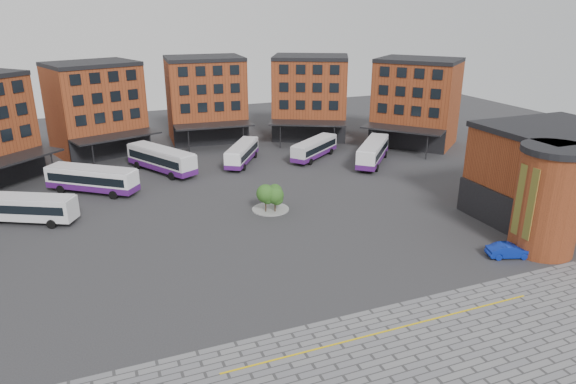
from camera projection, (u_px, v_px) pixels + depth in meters
name	position (u px, v px, depth m)	size (l,w,h in m)	color
ground	(293.00, 255.00, 49.68)	(160.00, 160.00, 0.00)	#28282B
yellow_line	(390.00, 330.00, 38.15)	(26.00, 0.15, 0.02)	gold
main_building	(171.00, 113.00, 78.94)	(94.14, 42.48, 14.60)	brown
east_building	(550.00, 178.00, 55.24)	(17.40, 15.40, 10.60)	brown
tree_island	(272.00, 196.00, 59.77)	(4.40, 4.40, 3.43)	gray
bus_a	(25.00, 207.00, 56.61)	(11.12, 7.48, 3.17)	silver
bus_b	(92.00, 179.00, 65.78)	(11.33, 9.61, 3.42)	white
bus_c	(161.00, 159.00, 74.03)	(8.54, 12.45, 3.55)	silver
bus_d	(242.00, 153.00, 78.22)	(7.89, 10.45, 3.04)	white
bus_e	(314.00, 148.00, 80.87)	(10.13, 8.49, 3.04)	silver
bus_f	(373.00, 152.00, 78.13)	(10.10, 11.02, 3.43)	white
blue_car	(509.00, 251.00, 49.09)	(1.47, 4.22, 1.39)	#0B249B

